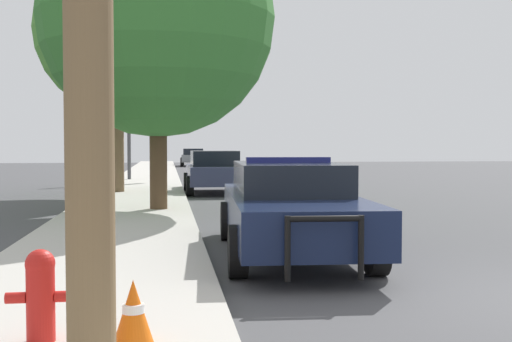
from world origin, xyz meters
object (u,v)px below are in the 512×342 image
fire_hydrant (41,292)px  traffic_cone (133,311)px  car_background_distant (193,157)px  tree_sidewalk_mid (116,32)px  police_car (290,205)px  car_background_midblock (214,171)px  traffic_light (158,107)px  tree_sidewalk_near (158,20)px

fire_hydrant → traffic_cone: 0.76m
car_background_distant → tree_sidewalk_mid: bearing=-95.0°
police_car → tree_sidewalk_mid: bearing=-70.7°
fire_hydrant → traffic_cone: (0.73, -0.15, -0.14)m
police_car → fire_hydrant: size_ratio=7.41×
fire_hydrant → tree_sidewalk_mid: tree_sidewalk_mid is taller
police_car → fire_hydrant: (-2.89, -4.47, -0.24)m
police_car → car_background_midblock: bearing=-85.8°
fire_hydrant → traffic_cone: fire_hydrant is taller
fire_hydrant → car_background_midblock: car_background_midblock is taller
car_background_midblock → fire_hydrant: bearing=-99.1°
fire_hydrant → traffic_light: bearing=88.5°
traffic_cone → fire_hydrant: bearing=168.6°
car_background_distant → traffic_light: bearing=-94.3°
car_background_midblock → tree_sidewalk_near: 7.85m
car_background_distant → traffic_cone: size_ratio=8.69×
traffic_light → traffic_cone: bearing=-89.7°
fire_hydrant → car_background_distant: 45.76m
tree_sidewalk_mid → tree_sidewalk_near: tree_sidewalk_mid is taller
tree_sidewalk_mid → traffic_cone: bearing=-85.3°
traffic_cone → car_background_midblock: bearing=83.7°
tree_sidewalk_near → traffic_cone: tree_sidewalk_near is taller
car_background_distant → tree_sidewalk_mid: (-3.72, -29.07, 4.69)m
tree_sidewalk_mid → car_background_distant: bearing=82.7°
police_car → car_background_distant: size_ratio=1.25×
tree_sidewalk_near → tree_sidewalk_mid: bearing=103.5°
car_background_midblock → tree_sidewalk_mid: (-3.27, -0.52, 4.65)m
traffic_light → police_car: bearing=-83.5°
traffic_light → car_background_distant: traffic_light is taller
police_car → traffic_light: traffic_light is taller
car_background_distant → tree_sidewalk_mid: tree_sidewalk_mid is taller
police_car → tree_sidewalk_mid: (-3.53, 12.12, 4.67)m
fire_hydrant → car_background_distant: size_ratio=0.17×
tree_sidewalk_mid → car_background_midblock: bearing=9.0°
police_car → fire_hydrant: police_car is taller
tree_sidewalk_near → car_background_distant: bearing=86.3°
fire_hydrant → car_background_distant: car_background_distant is taller
traffic_light → car_background_distant: (2.46, 21.32, -2.67)m
tree_sidewalk_mid → traffic_cone: (1.37, -16.73, -5.05)m
car_background_distant → tree_sidewalk_mid: size_ratio=0.55×
car_background_midblock → tree_sidewalk_mid: tree_sidewalk_mid is taller
car_background_distant → tree_sidewalk_near: bearing=-91.4°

